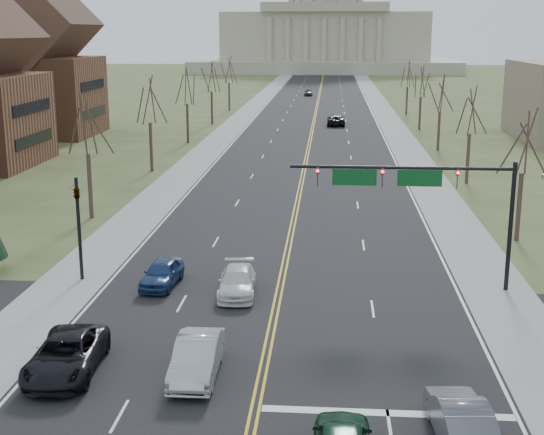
% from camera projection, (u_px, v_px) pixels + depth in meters
% --- Properties ---
extents(ground, '(600.00, 600.00, 0.00)m').
position_uv_depth(ground, '(258.00, 396.00, 29.78)').
color(ground, '#425028').
rests_on(ground, ground).
extents(road, '(20.00, 380.00, 0.01)m').
position_uv_depth(road, '(316.00, 110.00, 136.23)').
color(road, black).
rests_on(road, ground).
extents(cross_road, '(120.00, 14.00, 0.01)m').
position_uv_depth(cross_road, '(270.00, 336.00, 35.59)').
color(cross_road, black).
rests_on(cross_road, ground).
extents(sidewalk_left, '(4.00, 380.00, 0.03)m').
position_uv_depth(sidewalk_left, '(250.00, 110.00, 137.13)').
color(sidewalk_left, gray).
rests_on(sidewalk_left, ground).
extents(sidewalk_right, '(4.00, 380.00, 0.03)m').
position_uv_depth(sidewalk_right, '(383.00, 111.00, 135.33)').
color(sidewalk_right, gray).
rests_on(sidewalk_right, ground).
extents(center_line, '(0.42, 380.00, 0.01)m').
position_uv_depth(center_line, '(316.00, 110.00, 136.23)').
color(center_line, gold).
rests_on(center_line, road).
extents(edge_line_left, '(0.15, 380.00, 0.01)m').
position_uv_depth(edge_line_left, '(262.00, 110.00, 136.97)').
color(edge_line_left, silver).
rests_on(edge_line_left, road).
extents(edge_line_right, '(0.15, 380.00, 0.01)m').
position_uv_depth(edge_line_right, '(371.00, 111.00, 135.49)').
color(edge_line_right, silver).
rests_on(edge_line_right, road).
extents(stop_bar, '(9.50, 0.50, 0.01)m').
position_uv_depth(stop_bar, '(388.00, 413.00, 28.44)').
color(stop_bar, silver).
rests_on(stop_bar, road).
extents(capitol, '(90.00, 60.00, 50.00)m').
position_uv_depth(capitol, '(325.00, 30.00, 268.22)').
color(capitol, '#B4AE96').
rests_on(capitol, ground).
extents(signal_mast, '(12.12, 0.44, 7.20)m').
position_uv_depth(signal_mast, '(418.00, 187.00, 40.90)').
color(signal_mast, black).
rests_on(signal_mast, ground).
extents(signal_left, '(0.32, 0.36, 6.00)m').
position_uv_depth(signal_left, '(78.00, 217.00, 42.82)').
color(signal_left, black).
rests_on(signal_left, ground).
extents(tree_r_0, '(3.74, 3.74, 8.50)m').
position_uv_depth(tree_r_0, '(524.00, 146.00, 50.27)').
color(tree_r_0, '#3B2923').
rests_on(tree_r_0, ground).
extents(tree_l_0, '(3.96, 3.96, 9.00)m').
position_uv_depth(tree_l_0, '(86.00, 128.00, 56.38)').
color(tree_l_0, '#3B2923').
rests_on(tree_l_0, ground).
extents(tree_r_1, '(3.74, 3.74, 8.50)m').
position_uv_depth(tree_r_1, '(471.00, 114.00, 69.62)').
color(tree_r_1, '#3B2923').
rests_on(tree_r_1, ground).
extents(tree_l_1, '(3.96, 3.96, 9.00)m').
position_uv_depth(tree_l_1, '(149.00, 103.00, 75.73)').
color(tree_l_1, '#3B2923').
rests_on(tree_l_1, ground).
extents(tree_r_2, '(3.74, 3.74, 8.50)m').
position_uv_depth(tree_r_2, '(441.00, 95.00, 88.98)').
color(tree_r_2, '#3B2923').
rests_on(tree_r_2, ground).
extents(tree_l_2, '(3.96, 3.96, 9.00)m').
position_uv_depth(tree_l_2, '(187.00, 88.00, 95.09)').
color(tree_l_2, '#3B2923').
rests_on(tree_l_2, ground).
extents(tree_r_3, '(3.74, 3.74, 8.50)m').
position_uv_depth(tree_r_3, '(421.00, 84.00, 108.33)').
color(tree_r_3, '#3B2923').
rests_on(tree_r_3, ground).
extents(tree_l_3, '(3.96, 3.96, 9.00)m').
position_uv_depth(tree_l_3, '(211.00, 78.00, 114.44)').
color(tree_l_3, '#3B2923').
rests_on(tree_l_3, ground).
extents(tree_r_4, '(3.74, 3.74, 8.50)m').
position_uv_depth(tree_r_4, '(408.00, 76.00, 127.69)').
color(tree_r_4, '#3B2923').
rests_on(tree_r_4, ground).
extents(tree_l_4, '(3.96, 3.96, 9.00)m').
position_uv_depth(tree_l_4, '(229.00, 71.00, 133.80)').
color(tree_l_4, '#3B2923').
rests_on(tree_l_4, ground).
extents(bldg_left_far, '(17.10, 14.28, 23.25)m').
position_uv_depth(bldg_left_far, '(30.00, 64.00, 101.96)').
color(bldg_left_far, brown).
rests_on(bldg_left_far, ground).
extents(car_nb_outer_lead, '(2.08, 5.04, 1.62)m').
position_uv_depth(car_nb_outer_lead, '(461.00, 419.00, 26.39)').
color(car_nb_outer_lead, '#56585F').
rests_on(car_nb_outer_lead, road).
extents(car_sb_inner_lead, '(1.82, 5.02, 1.65)m').
position_uv_depth(car_sb_inner_lead, '(197.00, 358.00, 31.29)').
color(car_sb_inner_lead, '#A6AAAE').
rests_on(car_sb_inner_lead, road).
extents(car_sb_outer_lead, '(2.99, 5.89, 1.59)m').
position_uv_depth(car_sb_outer_lead, '(66.00, 355.00, 31.60)').
color(car_sb_outer_lead, black).
rests_on(car_sb_outer_lead, road).
extents(car_sb_inner_second, '(2.25, 4.93, 1.40)m').
position_uv_depth(car_sb_inner_second, '(237.00, 282.00, 41.10)').
color(car_sb_inner_second, silver).
rests_on(car_sb_inner_second, road).
extents(car_sb_outer_second, '(2.06, 4.43, 1.47)m').
position_uv_depth(car_sb_outer_second, '(162.00, 273.00, 42.46)').
color(car_sb_outer_second, navy).
rests_on(car_sb_outer_second, road).
extents(car_far_nb, '(2.67, 5.78, 1.61)m').
position_uv_depth(car_far_nb, '(336.00, 120.00, 114.38)').
color(car_far_nb, black).
rests_on(car_far_nb, road).
extents(car_far_sb, '(1.81, 4.47, 1.52)m').
position_uv_depth(car_far_sb, '(308.00, 92.00, 166.61)').
color(car_far_sb, '#43464A').
rests_on(car_far_sb, road).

